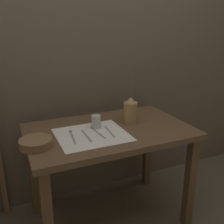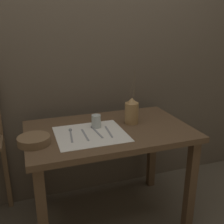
% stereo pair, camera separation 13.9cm
% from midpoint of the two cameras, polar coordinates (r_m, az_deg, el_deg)
% --- Properties ---
extents(ground_plane, '(12.00, 12.00, 0.00)m').
position_cam_midpoint_polar(ground_plane, '(2.23, 1.30, -21.87)').
color(ground_plane, brown).
extents(stone_wall_back, '(7.00, 0.06, 2.40)m').
position_cam_midpoint_polar(stone_wall_back, '(2.16, -2.87, 11.95)').
color(stone_wall_back, brown).
rests_on(stone_wall_back, ground_plane).
extents(wooden_table, '(1.14, 0.71, 0.75)m').
position_cam_midpoint_polar(wooden_table, '(1.88, 1.44, -6.78)').
color(wooden_table, brown).
rests_on(wooden_table, ground_plane).
extents(linen_cloth, '(0.46, 0.41, 0.00)m').
position_cam_midpoint_polar(linen_cloth, '(1.74, -2.38, -4.84)').
color(linen_cloth, white).
rests_on(linen_cloth, wooden_table).
extents(pitcher_with_flowers, '(0.10, 0.10, 0.40)m').
position_cam_midpoint_polar(pitcher_with_flowers, '(1.92, 6.38, 0.10)').
color(pitcher_with_flowers, '#A87F4C').
rests_on(pitcher_with_flowers, wooden_table).
extents(wooden_bowl, '(0.20, 0.20, 0.05)m').
position_cam_midpoint_polar(wooden_bowl, '(1.65, -14.33, -6.03)').
color(wooden_bowl, brown).
rests_on(wooden_bowl, wooden_table).
extents(glass_tumbler_near, '(0.07, 0.07, 0.09)m').
position_cam_midpoint_polar(glass_tumbler_near, '(1.84, -1.30, -2.03)').
color(glass_tumbler_near, silver).
rests_on(glass_tumbler_near, wooden_table).
extents(spoon_inner, '(0.04, 0.21, 0.02)m').
position_cam_midpoint_polar(spoon_inner, '(1.77, -6.77, -4.49)').
color(spoon_inner, '#939399').
rests_on(spoon_inner, wooden_table).
extents(fork_outer, '(0.01, 0.20, 0.00)m').
position_cam_midpoint_polar(fork_outer, '(1.73, -3.58, -5.01)').
color(fork_outer, '#939399').
rests_on(fork_outer, wooden_table).
extents(spoon_outer, '(0.03, 0.21, 0.02)m').
position_cam_midpoint_polar(spoon_outer, '(1.81, -1.70, -3.80)').
color(spoon_outer, '#939399').
rests_on(spoon_outer, wooden_table).
extents(knife_center, '(0.03, 0.20, 0.00)m').
position_cam_midpoint_polar(knife_center, '(1.77, 1.54, -4.32)').
color(knife_center, '#939399').
rests_on(knife_center, wooden_table).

